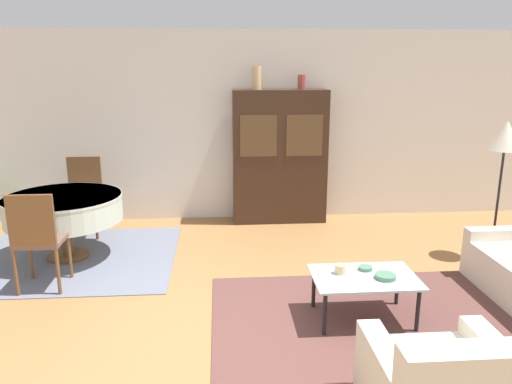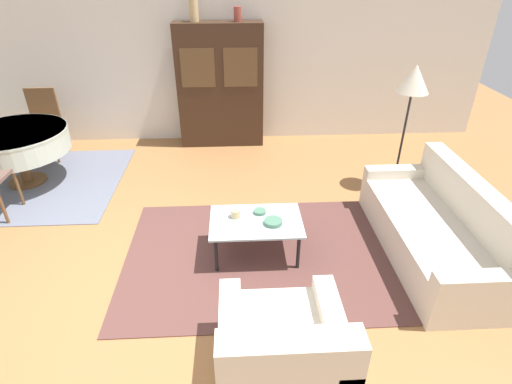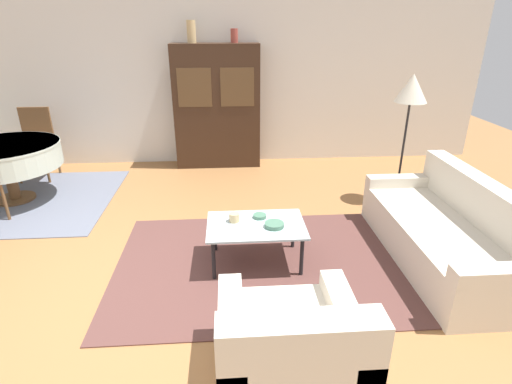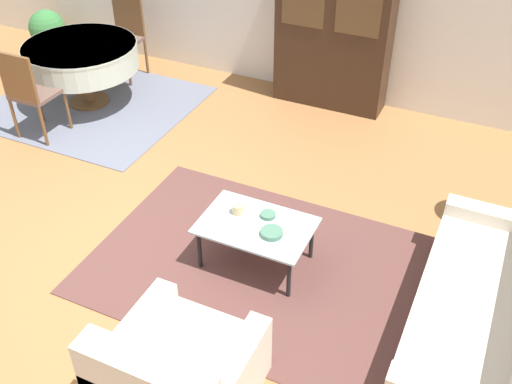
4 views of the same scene
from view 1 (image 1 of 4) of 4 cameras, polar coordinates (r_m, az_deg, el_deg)
name	(u,v)px [view 1 (image 1 of 4)]	position (r m, az deg, el deg)	size (l,w,h in m)	color
ground_plane	(244,350)	(4.21, -1.35, -17.60)	(14.00, 14.00, 0.00)	#9E6B3D
wall_back	(231,127)	(7.25, -2.92, 7.46)	(10.00, 0.06, 2.70)	silver
area_rug	(372,320)	(4.73, 13.11, -14.10)	(2.86, 2.00, 0.01)	brown
dining_rug	(74,258)	(6.32, -20.06, -7.11)	(2.36, 2.08, 0.01)	slate
coffee_table	(364,280)	(4.57, 12.28, -9.85)	(0.92, 0.62, 0.41)	black
display_cabinet	(280,157)	(7.12, 2.72, 4.04)	(1.32, 0.39, 1.89)	#382316
dining_table	(64,208)	(6.19, -21.11, -1.75)	(1.33, 1.33, 0.75)	brown
dining_chair_near	(37,235)	(5.39, -23.72, -4.56)	(0.44, 0.44, 1.03)	brown
dining_chair_far	(84,191)	(7.02, -19.09, 0.12)	(0.44, 0.44, 1.03)	brown
floor_lamp	(505,142)	(6.28, 26.60, 5.18)	(0.38, 0.38, 1.62)	black
cup	(340,269)	(4.55, 9.59, -8.68)	(0.10, 0.10, 0.08)	tan
bowl	(385,276)	(4.54, 14.57, -9.32)	(0.18, 0.18, 0.04)	#4C7A60
bowl_small	(365,268)	(4.68, 12.39, -8.50)	(0.13, 0.13, 0.03)	#4C7A60
vase_tall	(256,78)	(6.97, 0.06, 12.92)	(0.13, 0.13, 0.31)	tan
vase_short	(302,82)	(7.05, 5.23, 12.42)	(0.11, 0.11, 0.20)	#9E4238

